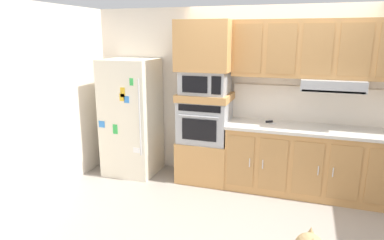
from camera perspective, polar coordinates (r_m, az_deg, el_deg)
name	(u,v)px	position (r m, az deg, el deg)	size (l,w,h in m)	color
ground_plane	(259,212)	(4.39, 11.15, -14.86)	(9.60, 9.60, 0.00)	#9E9389
back_kitchen_wall	(274,96)	(5.03, 13.49, 3.90)	(6.20, 0.12, 2.50)	silver
side_panel_left	(60,98)	(5.07, -21.27, 3.41)	(0.12, 7.10, 2.50)	silver
refrigerator	(132,117)	(5.29, -10.08, 0.46)	(0.76, 0.73, 1.76)	silver
oven_base_cabinet	(205,160)	(5.10, 2.14, -6.67)	(0.74, 0.62, 0.60)	tan
built_in_oven	(205,121)	(4.92, 2.19, -0.12)	(0.70, 0.62, 0.60)	#A8AAAF
appliance_mid_shelf	(205,97)	(4.85, 2.24, 3.90)	(0.74, 0.62, 0.10)	tan
microwave	(205,82)	(4.81, 2.25, 6.36)	(0.64, 0.54, 0.32)	#A8AAAF
appliance_upper_cabinet	(206,46)	(4.77, 2.32, 12.32)	(0.74, 0.62, 0.68)	tan
lower_cabinet_run	(342,166)	(4.90, 23.79, -7.03)	(3.00, 0.63, 0.88)	tan
countertop_slab	(346,132)	(4.77, 24.33, -1.84)	(3.04, 0.64, 0.04)	beige
backsplash_panel	(346,107)	(4.99, 24.33, 2.01)	(3.04, 0.02, 0.50)	white
upper_cabinet_with_hood	(352,52)	(4.74, 25.25, 10.32)	(3.00, 0.48, 0.88)	tan
screwdriver	(270,122)	(4.85, 12.85, -0.27)	(0.16, 0.17, 0.03)	black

